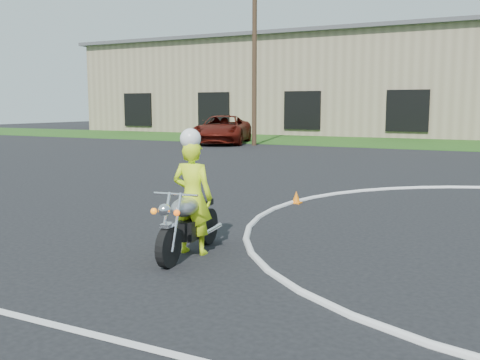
% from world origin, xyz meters
% --- Properties ---
extents(primary_motorcycle, '(0.72, 2.05, 1.08)m').
position_xyz_m(primary_motorcycle, '(-5.71, -1.02, 0.52)').
color(primary_motorcycle, black).
rests_on(primary_motorcycle, ground).
extents(rider_primary_grp, '(0.71, 0.51, 2.00)m').
position_xyz_m(rider_primary_grp, '(-5.72, -0.89, 0.97)').
color(rider_primary_grp, '#D9FF1A').
rests_on(rider_primary_grp, ground).
extents(pickup_grp, '(4.76, 6.92, 1.76)m').
position_xyz_m(pickup_grp, '(-17.40, 21.47, 0.88)').
color(pickup_grp, '#4E0F09').
rests_on(pickup_grp, ground).
extents(warehouse, '(41.00, 17.00, 8.30)m').
position_xyz_m(warehouse, '(-18.00, 39.99, 4.16)').
color(warehouse, tan).
rests_on(warehouse, ground).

